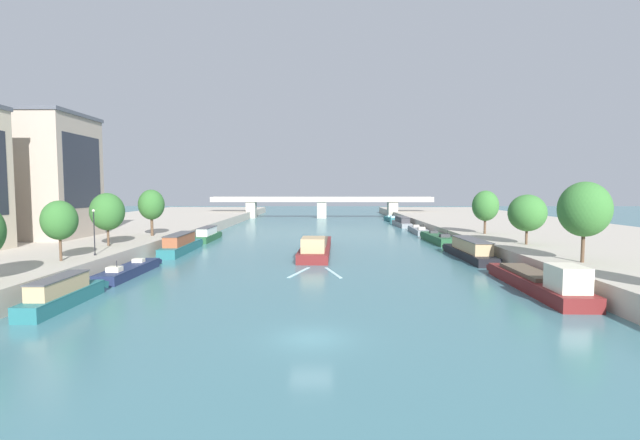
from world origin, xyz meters
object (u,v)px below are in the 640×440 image
object	(u,v)px
moored_boat_left_downstream	(208,235)
tree_right_nearest	(527,213)
moored_boat_left_second	(181,244)
moored_boat_right_midway	(438,238)
tree_left_past_mid	(107,212)
tree_left_far	(59,220)
tree_right_third	(584,209)
moored_boat_right_end	(539,281)
moored_boat_right_lone	(391,219)
tree_right_midway	(485,206)
bridge_far	(322,204)
moored_boat_right_second	(470,250)
tree_left_nearest	(151,205)
moored_boat_right_far	(402,222)
lamppost_left_bank	(94,230)
moored_boat_left_end	(63,294)
moored_boat_left_upstream	(130,270)
moored_boat_right_near	(418,230)
barge_midriver	(316,247)

from	to	relation	value
moored_boat_left_downstream	tree_right_nearest	xyz separation A→B (m)	(45.21, -20.83, 4.94)
moored_boat_left_second	moored_boat_right_midway	world-z (taller)	moored_boat_left_second
moored_boat_left_downstream	tree_left_past_mid	distance (m)	23.89
tree_left_far	tree_right_third	xyz separation A→B (m)	(49.52, -0.38, 1.09)
moored_boat_right_end	tree_left_far	distance (m)	44.35
moored_boat_right_lone	tree_right_midway	distance (m)	54.21
tree_left_past_mid	bridge_far	bearing A→B (deg)	72.42
moored_boat_right_lone	tree_right_nearest	bearing A→B (deg)	-84.22
moored_boat_right_end	tree_left_far	size ratio (longest dim) A/B	2.78
moored_boat_right_midway	moored_boat_left_downstream	bearing A→B (deg)	176.55
moored_boat_right_second	tree_left_nearest	world-z (taller)	tree_left_nearest
tree_right_nearest	bridge_far	bearing A→B (deg)	108.19
moored_boat_left_downstream	moored_boat_right_far	world-z (taller)	moored_boat_left_downstream
lamppost_left_bank	tree_right_midway	bearing A→B (deg)	24.77
tree_right_third	tree_right_nearest	bearing A→B (deg)	86.39
moored_boat_left_end	moored_boat_left_upstream	distance (m)	12.21
moored_boat_left_downstream	tree_left_past_mid	world-z (taller)	tree_left_past_mid
moored_boat_right_end	tree_right_third	distance (m)	8.94
tree_right_nearest	bridge_far	distance (m)	82.87
moored_boat_left_upstream	tree_right_nearest	distance (m)	46.58
tree_right_midway	moored_boat_right_second	bearing A→B (deg)	-117.73
moored_boat_left_upstream	tree_right_third	bearing A→B (deg)	-4.71
moored_boat_right_near	moored_boat_right_lone	world-z (taller)	moored_boat_right_lone
moored_boat_right_end	tree_right_nearest	xyz separation A→B (m)	(6.46, 16.72, 5.01)
barge_midriver	tree_left_nearest	xyz separation A→B (m)	(-24.18, 3.85, 5.68)
moored_boat_left_upstream	moored_boat_right_far	bearing A→B (deg)	57.20
moored_boat_left_upstream	tree_right_midway	size ratio (longest dim) A/B	1.78
moored_boat_left_upstream	moored_boat_left_downstream	xyz separation A→B (m)	(0.03, 30.51, 0.47)
moored_boat_right_end	tree_right_third	xyz separation A→B (m)	(5.62, 3.38, 6.09)
moored_boat_left_downstream	tree_right_third	xyz separation A→B (m)	(44.37, -34.17, 6.02)
moored_boat_right_near	tree_right_nearest	bearing A→B (deg)	-79.81
moored_boat_left_downstream	moored_boat_right_lone	size ratio (longest dim) A/B	0.93
moored_boat_right_end	tree_right_midway	size ratio (longest dim) A/B	2.43
tree_left_nearest	lamppost_left_bank	distance (m)	19.21
tree_left_past_mid	tree_left_nearest	world-z (taller)	tree_left_nearest
tree_left_nearest	moored_boat_right_far	bearing A→B (deg)	42.83
moored_boat_left_end	bridge_far	size ratio (longest dim) A/B	0.15
moored_boat_left_downstream	tree_left_nearest	xyz separation A→B (m)	(-5.23, -11.21, 5.58)
moored_boat_left_end	moored_boat_right_near	xyz separation A→B (m)	(38.79, 55.99, -0.44)
moored_boat_right_near	bridge_far	bearing A→B (deg)	113.87
moored_boat_left_second	tree_right_third	world-z (taller)	tree_right_third
moored_boat_right_far	moored_boat_left_downstream	bearing A→B (deg)	-142.69
moored_boat_left_end	tree_left_past_mid	bearing A→B (deg)	107.65
moored_boat_right_near	tree_left_far	world-z (taller)	tree_left_far
moored_boat_right_end	tree_left_past_mid	distance (m)	47.63
barge_midriver	moored_boat_left_end	world-z (taller)	barge_midriver
barge_midriver	moored_boat_right_near	xyz separation A→B (m)	(20.12, 28.34, -0.34)
moored_boat_right_end	moored_boat_left_second	bearing A→B (deg)	149.18
tree_right_midway	lamppost_left_bank	distance (m)	53.42
moored_boat_right_near	tree_right_third	bearing A→B (deg)	-83.64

